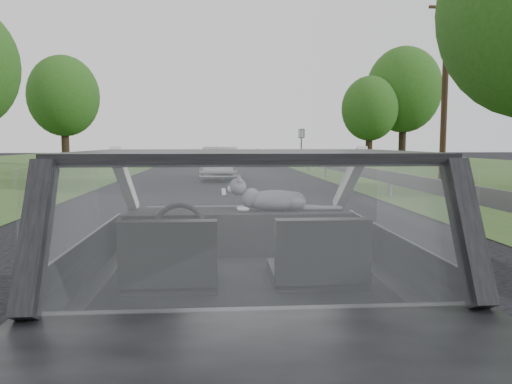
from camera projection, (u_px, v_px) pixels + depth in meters
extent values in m
cube|color=black|center=(243.00, 270.00, 3.00)|extent=(1.80, 4.00, 1.45)
cube|color=black|center=(239.00, 231.00, 3.61)|extent=(1.58, 0.45, 0.30)
cube|color=black|center=(171.00, 256.00, 2.67)|extent=(0.50, 0.72, 0.42)
cube|color=black|center=(318.00, 254.00, 2.73)|extent=(0.50, 0.72, 0.42)
torus|color=black|center=(180.00, 229.00, 3.28)|extent=(0.36, 0.36, 0.04)
ellipsoid|color=slate|center=(275.00, 199.00, 3.55)|extent=(0.59, 0.19, 0.26)
cube|color=gray|center=(386.00, 177.00, 13.26)|extent=(0.05, 90.00, 0.32)
imported|color=#ADAEAF|center=(220.00, 163.00, 19.96)|extent=(1.71, 4.03, 1.31)
cube|color=#0B5119|center=(301.00, 148.00, 29.89)|extent=(0.29, 0.91, 2.28)
cylinder|color=#3D291D|center=(445.00, 86.00, 18.92)|extent=(0.30, 0.30, 7.24)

